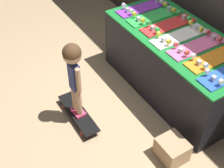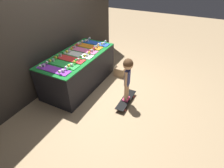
{
  "view_description": "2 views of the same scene",
  "coord_description": "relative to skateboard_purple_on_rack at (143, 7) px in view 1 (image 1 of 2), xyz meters",
  "views": [
    {
      "loc": [
        2.06,
        -1.65,
        2.66
      ],
      "look_at": [
        -0.04,
        -0.36,
        0.43
      ],
      "focal_mm": 50.0,
      "sensor_mm": 36.0,
      "label": 1
    },
    {
      "loc": [
        -2.75,
        -1.71,
        2.4
      ],
      "look_at": [
        -0.15,
        -0.4,
        0.37
      ],
      "focal_mm": 28.0,
      "sensor_mm": 36.0,
      "label": 2
    }
  ],
  "objects": [
    {
      "name": "storage_box",
      "position": [
        1.53,
        -0.69,
        -0.66
      ],
      "size": [
        0.28,
        0.26,
        0.23
      ],
      "color": "tan",
      "rests_on": "ground_plane"
    },
    {
      "name": "skateboard_pink_on_rack",
      "position": [
        0.97,
        0.0,
        0.0
      ],
      "size": [
        0.2,
        0.69,
        0.09
      ],
      "color": "pink",
      "rests_on": "display_rack"
    },
    {
      "name": "skateboard_on_floor",
      "position": [
        0.57,
        -1.24,
        -0.71
      ],
      "size": [
        0.71,
        0.18,
        0.09
      ],
      "color": "black",
      "rests_on": "ground_plane"
    },
    {
      "name": "skateboard_red_on_rack",
      "position": [
        0.49,
        0.01,
        0.0
      ],
      "size": [
        0.2,
        0.69,
        0.09
      ],
      "color": "red",
      "rests_on": "display_rack"
    },
    {
      "name": "display_rack",
      "position": [
        0.73,
        -0.01,
        -0.4
      ],
      "size": [
        1.83,
        0.86,
        0.76
      ],
      "color": "black",
      "rests_on": "ground_plane"
    },
    {
      "name": "skateboard_green_on_rack",
      "position": [
        0.24,
        -0.01,
        0.0
      ],
      "size": [
        0.2,
        0.69,
        0.09
      ],
      "color": "green",
      "rests_on": "display_rack"
    },
    {
      "name": "ground_plane",
      "position": [
        0.73,
        -0.51,
        -0.78
      ],
      "size": [
        16.0,
        16.0,
        0.0
      ],
      "primitive_type": "plane",
      "color": "tan"
    },
    {
      "name": "skateboard_orange_on_rack",
      "position": [
        1.21,
        0.02,
        0.0
      ],
      "size": [
        0.2,
        0.69,
        0.09
      ],
      "color": "orange",
      "rests_on": "display_rack"
    },
    {
      "name": "child",
      "position": [
        0.57,
        -1.24,
        -0.05
      ],
      "size": [
        0.22,
        0.19,
        0.92
      ],
      "rotation": [
        0.0,
        0.0,
        0.05
      ],
      "color": "#E03D6B",
      "rests_on": "skateboard_on_floor"
    },
    {
      "name": "skateboard_purple_on_rack",
      "position": [
        0.0,
        0.0,
        0.0
      ],
      "size": [
        0.2,
        0.69,
        0.09
      ],
      "color": "purple",
      "rests_on": "display_rack"
    },
    {
      "name": "skateboard_white_on_rack",
      "position": [
        0.73,
        -0.03,
        0.0
      ],
      "size": [
        0.2,
        0.69,
        0.09
      ],
      "color": "white",
      "rests_on": "display_rack"
    }
  ]
}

